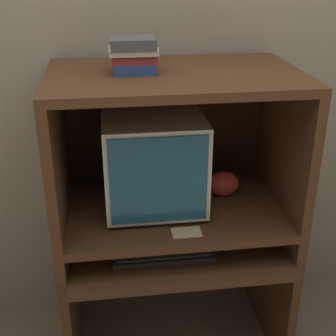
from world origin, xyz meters
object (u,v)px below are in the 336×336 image
crt_monitor (153,159)px  book_stack (134,55)px  mouse (226,248)px  keyboard (163,252)px  snack_bag (223,184)px

crt_monitor → book_stack: bearing=-160.4°
mouse → book_stack: 0.91m
crt_monitor → mouse: (0.30, -0.20, -0.36)m
keyboard → crt_monitor: bearing=95.2°
keyboard → mouse: same height
book_stack → mouse: bearing=-24.8°
keyboard → snack_bag: size_ratio=2.99×
mouse → snack_bag: snack_bag is taller
snack_bag → crt_monitor: bearing=-174.0°
crt_monitor → mouse: size_ratio=7.89×
crt_monitor → snack_bag: bearing=6.0°
keyboard → book_stack: (-0.09, 0.16, 0.82)m
crt_monitor → keyboard: crt_monitor is taller
keyboard → book_stack: bearing=118.5°
snack_bag → book_stack: (-0.40, -0.06, 0.62)m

